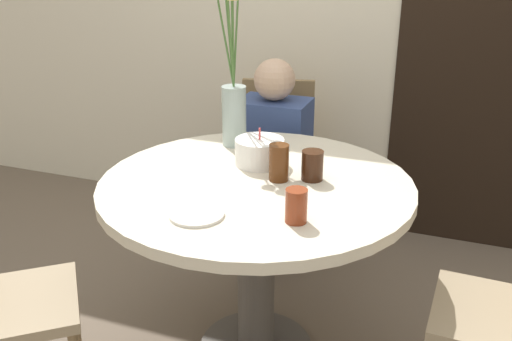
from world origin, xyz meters
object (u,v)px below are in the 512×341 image
at_px(side_plate, 197,214).
at_px(person_boy, 273,169).
at_px(flower_vase, 233,81).
at_px(chair_near_front, 276,157).
at_px(drink_glass_2, 296,206).
at_px(drink_glass_0, 279,163).
at_px(birthday_cake, 260,152).
at_px(drink_glass_1, 312,165).

relative_size(side_plate, person_boy, 0.17).
height_order(flower_vase, person_boy, flower_vase).
xyz_separation_m(chair_near_front, drink_glass_2, (0.46, -1.17, 0.31)).
height_order(chair_near_front, drink_glass_0, same).
height_order(birthday_cake, drink_glass_2, birthday_cake).
relative_size(flower_vase, drink_glass_1, 7.15).
relative_size(birthday_cake, drink_glass_2, 1.76).
height_order(chair_near_front, birthday_cake, birthday_cake).
distance_m(chair_near_front, drink_glass_2, 1.30).
height_order(side_plate, drink_glass_0, drink_glass_0).
xyz_separation_m(drink_glass_0, drink_glass_1, (0.11, 0.05, -0.01)).
height_order(flower_vase, drink_glass_0, flower_vase).
distance_m(chair_near_front, drink_glass_1, 0.98).
xyz_separation_m(birthday_cake, drink_glass_1, (0.23, -0.08, 0.00)).
bearing_deg(chair_near_front, side_plate, -97.06).
distance_m(flower_vase, drink_glass_0, 0.48).
distance_m(drink_glass_0, person_boy, 0.84).
bearing_deg(flower_vase, person_boy, 84.36).
bearing_deg(person_boy, drink_glass_2, -67.68).
distance_m(side_plate, drink_glass_1, 0.49).
height_order(drink_glass_0, drink_glass_2, drink_glass_0).
xyz_separation_m(chair_near_front, flower_vase, (-0.00, -0.57, 0.54)).
bearing_deg(side_plate, person_boy, 95.90).
relative_size(chair_near_front, person_boy, 0.85).
distance_m(drink_glass_0, drink_glass_2, 0.33).
height_order(flower_vase, side_plate, flower_vase).
bearing_deg(side_plate, drink_glass_1, 57.73).
distance_m(birthday_cake, drink_glass_0, 0.17).
bearing_deg(drink_glass_2, side_plate, -166.77).
relative_size(birthday_cake, flower_vase, 0.24).
bearing_deg(drink_glass_2, drink_glass_1, 97.09).
relative_size(birthday_cake, side_plate, 1.08).
bearing_deg(drink_glass_1, chair_near_front, 116.51).
bearing_deg(birthday_cake, drink_glass_2, -56.96).
height_order(side_plate, person_boy, person_boy).
relative_size(flower_vase, person_boy, 0.74).
height_order(chair_near_front, drink_glass_2, chair_near_front).
relative_size(birthday_cake, drink_glass_0, 1.41).
height_order(flower_vase, drink_glass_2, flower_vase).
distance_m(side_plate, person_boy, 1.13).
xyz_separation_m(chair_near_front, drink_glass_1, (0.41, -0.83, 0.31)).
relative_size(flower_vase, drink_glass_0, 5.80).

